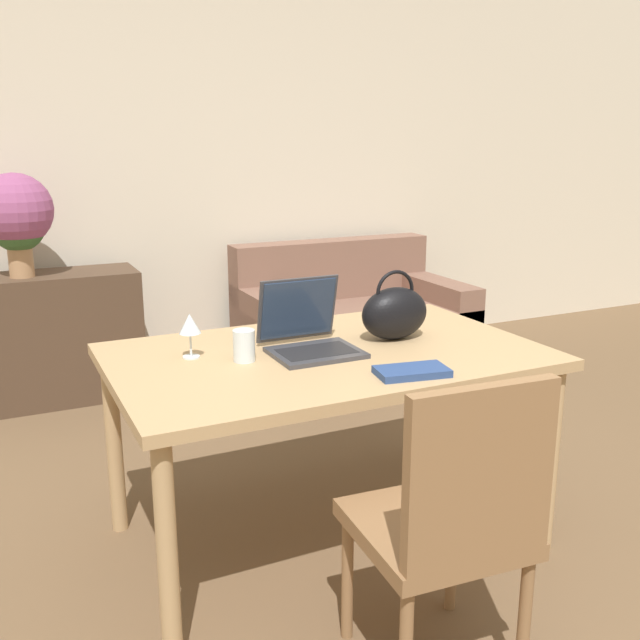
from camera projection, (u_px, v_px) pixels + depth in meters
name	position (u px, v px, depth m)	size (l,w,h in m)	color
wall_back	(170.00, 163.00, 4.53)	(10.00, 0.06, 2.70)	beige
dining_table	(327.00, 371.00, 2.59)	(1.53, 0.96, 0.75)	tan
chair	(451.00, 517.00, 1.92)	(0.47, 0.47, 0.93)	olive
couch	(351.00, 326.00, 4.78)	(1.44, 0.90, 0.82)	#7F5B4C
sideboard	(49.00, 338.00, 4.12)	(1.03, 0.40, 0.76)	#4C3828
laptop	(307.00, 332.00, 2.58)	(0.31, 0.31, 0.26)	#38383D
drinking_glass	(244.00, 346.00, 2.45)	(0.08, 0.08, 0.11)	silver
wine_glass	(190.00, 325.00, 2.47)	(0.08, 0.08, 0.16)	silver
handbag	(395.00, 312.00, 2.70)	(0.27, 0.16, 0.27)	black
flower_vase	(16.00, 216.00, 3.86)	(0.40, 0.40, 0.57)	tan
book	(412.00, 372.00, 2.31)	(0.25, 0.16, 0.02)	navy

